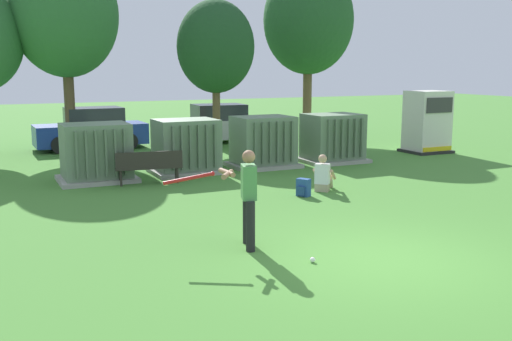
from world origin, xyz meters
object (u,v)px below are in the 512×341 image
Objects in this scene: transformer_mid_west at (186,147)px; parked_car_leftmost at (92,130)px; transformer_west at (96,153)px; sports_ball at (313,260)px; generator_enclosure at (427,122)px; parked_car_left_of_center at (216,125)px; transformer_mid_east at (263,142)px; park_bench at (149,165)px; batter at (245,194)px; backpack at (303,188)px; transformer_east at (333,139)px; seated_spectator at (323,176)px.

transformer_mid_west is 0.50× the size of parked_car_leftmost.
transformer_west is 0.50× the size of parked_car_leftmost.
parked_car_leftmost is at bearing 93.03° from sports_ball.
generator_enclosure is 0.54× the size of parked_car_leftmost.
transformer_mid_east is at bearing -98.38° from parked_car_left_of_center.
transformer_west is at bearing 138.00° from park_bench.
transformer_west reaches higher than park_bench.
park_bench is (1.21, -1.09, -0.25)m from transformer_west.
transformer_mid_east is at bearing 61.88° from batter.
backpack is 11.52m from parked_car_leftmost.
transformer_east is at bearing 55.58° from sports_ball.
transformer_mid_west is 2.18× the size of seated_spectator.
transformer_west and transformer_east have the same top height.
park_bench is 1.06× the size of batter.
generator_enclosure reaches higher than backpack.
batter is at bearing -118.12° from transformer_mid_east.
batter is at bearing -136.96° from seated_spectator.
batter is (-1.47, -7.59, 0.19)m from transformer_mid_west.
transformer_east is 1.21× the size of batter.
parked_car_left_of_center is at bearing 81.62° from transformer_mid_east.
backpack is at bearing -73.90° from parked_car_leftmost.
backpack is (2.37, 4.43, 0.17)m from sports_ball.
parked_car_leftmost is at bearing 177.83° from parked_car_left_of_center.
transformer_east is 0.49× the size of parked_car_left_of_center.
parked_car_left_of_center is (-6.03, 6.17, -0.38)m from generator_enclosure.
transformer_east reaches higher than park_bench.
batter reaches higher than backpack.
sports_ball is at bearing -86.97° from parked_car_leftmost.
transformer_west is at bearing 135.37° from backpack.
park_bench is at bearing 95.10° from sports_ball.
transformer_west is 9.12m from parked_car_left_of_center.
park_bench is 6.33m from batter.
transformer_east and parked_car_left_of_center have the same top height.
transformer_east is (5.14, -0.11, 0.00)m from transformer_mid_west.
parked_car_leftmost and parked_car_left_of_center have the same top height.
park_bench is 4.73m from seated_spectator.
batter reaches higher than transformer_east.
sports_ball is at bearing -124.42° from transformer_east.
transformer_mid_west is 6.87m from parked_car_leftmost.
transformer_mid_west is at bearing 179.46° from transformer_mid_east.
generator_enclosure is at bearing 5.29° from transformer_east.
transformer_mid_west is 2.58m from transformer_mid_east.
parked_car_left_of_center is (0.96, 6.49, -0.04)m from transformer_mid_east.
batter is at bearing -89.31° from parked_car_leftmost.
transformer_mid_east is 4.27m from park_bench.
batter is 0.41× the size of parked_car_leftmost.
batter is at bearing 117.87° from sports_ball.
transformer_west and parked_car_left_of_center have the same top height.
batter is (-11.04, -7.89, -0.16)m from generator_enclosure.
transformer_mid_west is 1.00× the size of transformer_mid_east.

